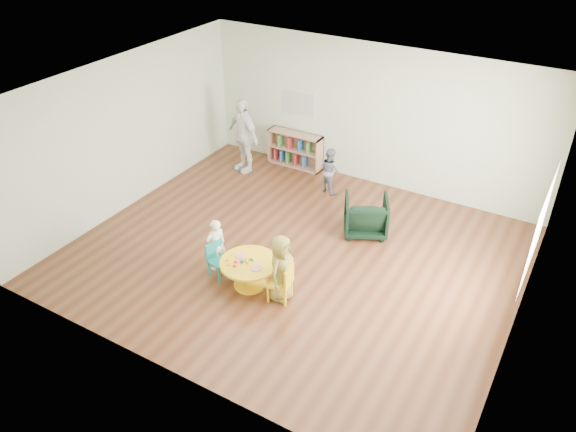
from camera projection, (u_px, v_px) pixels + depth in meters
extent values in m
plane|color=#532D1A|center=(294.00, 254.00, 9.34)|extent=(7.00, 7.00, 0.00)
cube|color=white|center=(295.00, 96.00, 7.88)|extent=(7.00, 6.00, 0.10)
cube|color=beige|center=(372.00, 116.00, 10.79)|extent=(7.00, 0.10, 2.80)
cube|color=beige|center=(165.00, 289.00, 6.40)|extent=(7.00, 0.10, 2.80)
cube|color=beige|center=(126.00, 133.00, 10.09)|extent=(0.10, 6.00, 2.80)
cube|color=beige|center=(535.00, 247.00, 7.10)|extent=(0.10, 6.00, 2.80)
cube|color=white|center=(539.00, 229.00, 7.27)|extent=(0.02, 1.60, 1.30)
cylinder|color=yellow|center=(250.00, 275.00, 8.55)|extent=(0.16, 0.16, 0.41)
cylinder|color=yellow|center=(250.00, 284.00, 8.65)|extent=(0.49, 0.49, 0.04)
cylinder|color=yellow|center=(249.00, 263.00, 8.43)|extent=(0.89, 0.89, 0.04)
cylinder|color=#DB7F88|center=(240.00, 256.00, 8.54)|extent=(0.15, 0.15, 0.02)
cylinder|color=#DB7F88|center=(256.00, 268.00, 8.28)|extent=(0.17, 0.17, 0.02)
cylinder|color=yellow|center=(247.00, 261.00, 8.40)|extent=(0.11, 0.12, 0.04)
cylinder|color=#15783E|center=(242.00, 262.00, 8.38)|extent=(0.05, 0.05, 0.02)
cylinder|color=#15783E|center=(253.00, 260.00, 8.43)|extent=(0.05, 0.05, 0.02)
cube|color=red|center=(236.00, 262.00, 8.41)|extent=(0.07, 0.07, 0.02)
cube|color=orange|center=(227.00, 260.00, 8.45)|extent=(0.06, 0.06, 0.02)
cube|color=#1620AA|center=(242.00, 261.00, 8.41)|extent=(0.07, 0.07, 0.02)
cube|color=#15783E|center=(251.00, 259.00, 8.46)|extent=(0.06, 0.05, 0.02)
cube|color=red|center=(235.00, 266.00, 8.32)|extent=(0.06, 0.05, 0.02)
cube|color=orange|center=(229.00, 264.00, 8.36)|extent=(0.06, 0.06, 0.02)
cube|color=#18857D|center=(220.00, 261.00, 8.71)|extent=(0.38, 0.38, 0.04)
cube|color=#18857D|center=(214.00, 249.00, 8.70)|extent=(0.11, 0.31, 0.27)
cylinder|color=#18857D|center=(221.00, 262.00, 8.94)|extent=(0.04, 0.04, 0.27)
cylinder|color=#18857D|center=(209.00, 269.00, 8.79)|extent=(0.04, 0.04, 0.27)
cylinder|color=#18857D|center=(231.00, 269.00, 8.79)|extent=(0.04, 0.04, 0.27)
cylinder|color=#18857D|center=(219.00, 276.00, 8.64)|extent=(0.04, 0.04, 0.27)
cube|color=yellow|center=(280.00, 282.00, 8.23)|extent=(0.38, 0.38, 0.04)
cube|color=yellow|center=(289.00, 275.00, 8.10)|extent=(0.09, 0.33, 0.29)
cylinder|color=yellow|center=(285.00, 298.00, 8.17)|extent=(0.04, 0.04, 0.29)
cylinder|color=yellow|center=(291.00, 288.00, 8.38)|extent=(0.04, 0.04, 0.29)
cylinder|color=yellow|center=(268.00, 294.00, 8.25)|extent=(0.04, 0.04, 0.29)
cylinder|color=yellow|center=(275.00, 284.00, 8.46)|extent=(0.04, 0.04, 0.29)
cube|color=#A4795B|center=(272.00, 144.00, 12.14)|extent=(0.03, 0.30, 0.75)
cube|color=#A4795B|center=(320.00, 156.00, 11.64)|extent=(0.03, 0.30, 0.75)
cube|color=#A4795B|center=(295.00, 165.00, 12.08)|extent=(1.20, 0.30, 0.03)
cube|color=#A4795B|center=(295.00, 134.00, 11.70)|extent=(1.20, 0.30, 0.03)
cube|color=#A4795B|center=(295.00, 150.00, 11.89)|extent=(1.14, 0.28, 0.03)
cube|color=#A4795B|center=(298.00, 147.00, 11.99)|extent=(1.20, 0.02, 0.75)
cube|color=#BD3237|center=(277.00, 154.00, 12.17)|extent=(0.04, 0.18, 0.26)
cube|color=#3672BF|center=(283.00, 155.00, 12.11)|extent=(0.04, 0.18, 0.26)
cube|color=#4FA04A|center=(289.00, 157.00, 12.05)|extent=(0.04, 0.18, 0.26)
cube|color=#BD3237|center=(297.00, 159.00, 11.96)|extent=(0.04, 0.18, 0.26)
cube|color=#3672BF|center=(305.00, 161.00, 11.87)|extent=(0.04, 0.18, 0.26)
cube|color=#4FA04A|center=(280.00, 140.00, 11.95)|extent=(0.04, 0.18, 0.26)
cube|color=#BD3237|center=(291.00, 142.00, 11.84)|extent=(0.04, 0.18, 0.26)
cube|color=#3672BF|center=(301.00, 145.00, 11.73)|extent=(0.04, 0.18, 0.26)
cube|color=#4FA04A|center=(309.00, 147.00, 11.65)|extent=(0.04, 0.18, 0.26)
cube|color=white|center=(299.00, 103.00, 11.49)|extent=(0.74, 0.01, 0.54)
cube|color=#F04132|center=(299.00, 104.00, 11.48)|extent=(0.70, 0.00, 0.50)
imported|color=black|center=(366.00, 216.00, 9.73)|extent=(0.98, 0.99, 0.68)
imported|color=white|center=(216.00, 245.00, 8.78)|extent=(0.34, 0.39, 0.91)
imported|color=yellow|center=(281.00, 268.00, 8.14)|extent=(0.37, 0.54, 1.08)
imported|color=#171C3B|center=(330.00, 170.00, 10.91)|extent=(0.54, 0.49, 0.92)
imported|color=white|center=(243.00, 135.00, 11.51)|extent=(0.99, 0.67, 1.57)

